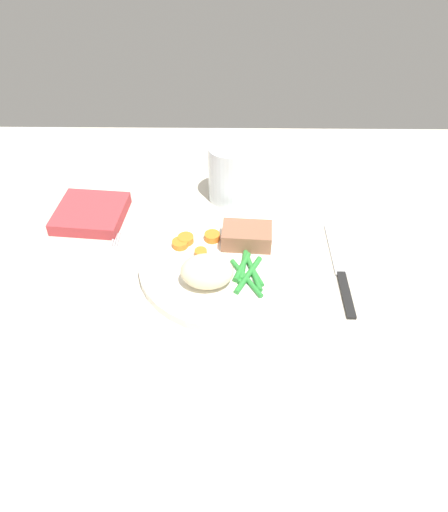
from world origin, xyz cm
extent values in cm
cube|color=beige|center=(0.00, 0.00, 1.00)|extent=(120.00, 90.00, 2.00)
cylinder|color=white|center=(-1.26, -0.30, 2.80)|extent=(26.22, 26.22, 1.60)
cube|color=#936047|center=(2.28, 3.83, 5.11)|extent=(8.06, 5.52, 3.01)
ellipsoid|color=beige|center=(-3.62, -5.02, 5.98)|extent=(7.65, 5.62, 4.77)
cylinder|color=orange|center=(-7.43, 4.03, 4.16)|extent=(2.56, 2.56, 1.11)
cylinder|color=orange|center=(-4.86, 0.87, 4.13)|extent=(1.93, 1.93, 1.07)
cylinder|color=orange|center=(-8.24, 2.97, 4.11)|extent=(2.54, 2.54, 1.03)
cylinder|color=orange|center=(-3.22, 4.68, 4.18)|extent=(2.50, 2.50, 1.16)
cylinder|color=#2D8C38|center=(3.32, -2.99, 3.91)|extent=(2.68, 5.64, 0.61)
cylinder|color=#2D8C38|center=(1.75, -1.17, 3.99)|extent=(1.69, 7.01, 0.79)
cylinder|color=#2D8C38|center=(1.54, -2.17, 3.93)|extent=(1.69, 6.40, 0.65)
cylinder|color=#2D8C38|center=(1.44, -2.05, 4.04)|extent=(2.88, 5.93, 0.88)
cylinder|color=#2D8C38|center=(3.06, -2.88, 3.99)|extent=(2.63, 7.91, 0.78)
cylinder|color=#2D8C38|center=(2.37, -3.68, 4.03)|extent=(4.41, 7.45, 0.85)
cylinder|color=#2D8C38|center=(2.04, -4.27, 3.97)|extent=(4.76, 7.55, 0.73)
cube|color=silver|center=(-19.09, -2.30, 2.20)|extent=(1.00, 13.00, 0.40)
cube|color=silver|center=(-19.69, 6.00, 2.20)|extent=(0.24, 3.60, 0.40)
cube|color=silver|center=(-19.29, 6.00, 2.20)|extent=(0.24, 3.60, 0.40)
cube|color=silver|center=(-18.89, 6.00, 2.20)|extent=(0.24, 3.60, 0.40)
cube|color=silver|center=(-18.49, 6.00, 2.20)|extent=(0.24, 3.60, 0.40)
cube|color=black|center=(16.67, -5.80, 2.20)|extent=(1.30, 9.00, 0.64)
cube|color=silver|center=(16.67, 4.20, 2.20)|extent=(1.70, 12.00, 0.40)
cylinder|color=silver|center=(-0.68, 18.35, 7.23)|extent=(7.20, 7.20, 10.46)
cylinder|color=silver|center=(-0.68, 18.35, 4.58)|extent=(6.62, 6.62, 5.15)
cube|color=#B2383D|center=(-24.56, 11.91, 3.08)|extent=(12.44, 11.92, 2.16)
camera|label=1|loc=(-0.66, -51.38, 52.48)|focal=32.41mm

